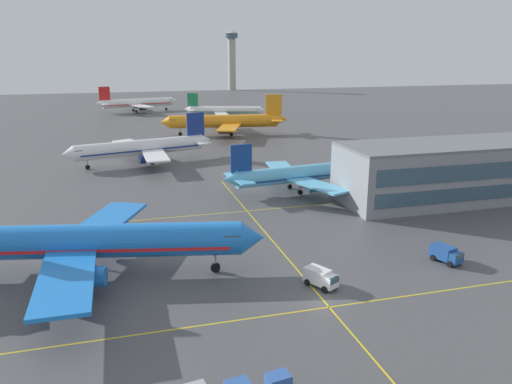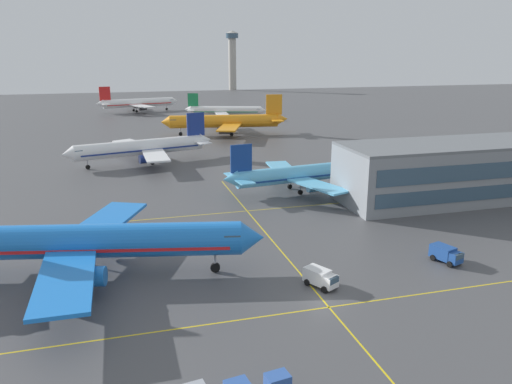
# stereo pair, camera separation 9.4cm
# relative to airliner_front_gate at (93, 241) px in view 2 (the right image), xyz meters

# --- Properties ---
(ground_plane) EXTENTS (600.00, 600.00, 0.00)m
(ground_plane) POSITION_rel_airliner_front_gate_xyz_m (24.68, -13.46, -4.43)
(ground_plane) COLOR #4C4C4F
(airliner_front_gate) EXTENTS (41.43, 35.18, 12.96)m
(airliner_front_gate) POSITION_rel_airliner_front_gate_xyz_m (0.00, 0.00, 0.00)
(airliner_front_gate) COLOR blue
(airliner_front_gate) RESTS_ON ground
(airliner_second_row) EXTENTS (33.00, 28.24, 10.26)m
(airliner_second_row) POSITION_rel_airliner_front_gate_xyz_m (38.15, 29.44, -0.92)
(airliner_second_row) COLOR #5BB7E5
(airliner_second_row) RESTS_ON ground
(airliner_third_row) EXTENTS (36.88, 31.37, 11.58)m
(airliner_third_row) POSITION_rel_airliner_front_gate_xyz_m (9.66, 63.69, -0.47)
(airliner_third_row) COLOR white
(airliner_third_row) RESTS_ON ground
(airliner_far_left_stand) EXTENTS (41.56, 35.48, 12.94)m
(airliner_far_left_stand) POSITION_rel_airliner_front_gate_xyz_m (38.59, 100.54, -0.01)
(airliner_far_left_stand) COLOR orange
(airliner_far_left_stand) RESTS_ON ground
(airliner_far_right_stand) EXTENTS (32.37, 27.64, 10.27)m
(airliner_far_right_stand) POSITION_rel_airliner_front_gate_xyz_m (46.23, 138.02, -0.92)
(airliner_far_right_stand) COLOR white
(airliner_far_right_stand) RESTS_ON ground
(airliner_distant_taxiway) EXTENTS (36.96, 31.39, 11.57)m
(airliner_distant_taxiway) POSITION_rel_airliner_front_gate_xyz_m (14.07, 173.42, -0.48)
(airliner_distant_taxiway) COLOR white
(airliner_distant_taxiway) RESTS_ON ground
(taxiway_markings) EXTENTS (148.01, 77.78, 0.01)m
(taxiway_markings) POSITION_rel_airliner_front_gate_xyz_m (24.68, 2.22, -4.42)
(taxiway_markings) COLOR yellow
(taxiway_markings) RESTS_ON ground
(service_truck_red_van) EXTENTS (3.10, 4.47, 2.10)m
(service_truck_red_van) POSITION_rel_airliner_front_gate_xyz_m (44.38, -8.36, -3.25)
(service_truck_red_van) COLOR #1E4793
(service_truck_red_van) RESTS_ON ground
(service_truck_catering) EXTENTS (3.58, 4.49, 2.10)m
(service_truck_catering) POSITION_rel_airliner_front_gate_xyz_m (25.73, -10.55, -3.25)
(service_truck_catering) COLOR white
(service_truck_catering) RESTS_ON ground
(baggage_cart_row_middle) EXTENTS (2.85, 1.96, 1.86)m
(baggage_cart_row_middle) POSITION_rel_airliner_front_gate_xyz_m (14.84, -27.74, -3.42)
(baggage_cart_row_middle) COLOR #99999E
(baggage_cart_row_middle) RESTS_ON ground
(control_tower) EXTENTS (8.82, 8.82, 39.39)m
(control_tower) POSITION_rel_airliner_front_gate_xyz_m (84.08, 287.37, 18.34)
(control_tower) COLOR #ADA89E
(control_tower) RESTS_ON ground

